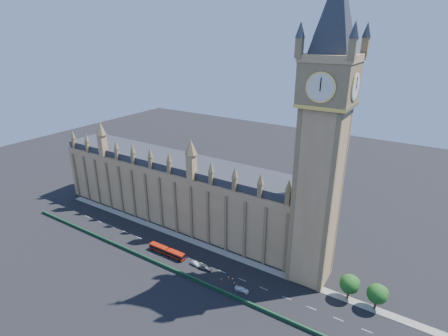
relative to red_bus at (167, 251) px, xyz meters
The scene contains 15 objects.
ground 11.11m from the red_bus, 14.20° to the left, with size 400.00×400.00×0.00m, color black.
palace_westminster 31.16m from the red_bus, 120.09° to the left, with size 120.00×20.00×28.00m.
elizabeth_tower 74.00m from the red_bus, 18.93° to the left, with size 20.59×20.59×105.00m.
bridge_parapet 12.43m from the red_bus, 30.51° to the right, with size 160.00×0.60×1.20m, color #1E4C2D.
kerb_north 16.27m from the red_bus, 48.80° to the left, with size 160.00×3.00×0.16m, color gray.
tree_east_near 64.33m from the red_bus, 11.49° to the left, with size 6.00×6.00×8.50m.
tree_east_far 72.18m from the red_bus, 10.22° to the left, with size 6.00×6.00×8.50m.
red_bus is the anchor object (origin of this frame).
car_grey 17.28m from the red_bus, ahead, with size 1.92×4.76×1.62m, color #3F4146.
car_silver 12.72m from the red_bus, ahead, with size 1.38×3.94×1.30m, color #B0B1B8.
car_white 33.54m from the red_bus, ahead, with size 1.85×4.56×1.32m, color white.
cone_a 29.51m from the red_bus, ahead, with size 0.60×0.60×0.75m.
cone_b 26.43m from the red_bus, ahead, with size 0.62×0.62×0.77m.
cone_c 28.03m from the red_bus, ahead, with size 0.57×0.57×0.77m.
cone_d 24.91m from the red_bus, ahead, with size 0.43×0.43×0.64m.
Camera 1 is at (66.17, -83.61, 77.26)m, focal length 28.00 mm.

